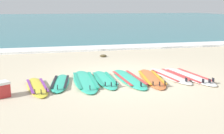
# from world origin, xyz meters

# --- Properties ---
(ground_plane) EXTENTS (80.00, 80.00, 0.00)m
(ground_plane) POSITION_xyz_m (0.00, 0.00, 0.00)
(ground_plane) COLOR beige
(sea) EXTENTS (80.00, 60.00, 0.10)m
(sea) POSITION_xyz_m (0.00, 35.24, 0.05)
(sea) COLOR teal
(sea) RESTS_ON ground
(wave_foam_strip) EXTENTS (80.00, 1.29, 0.11)m
(wave_foam_strip) POSITION_xyz_m (0.00, 5.89, 0.06)
(wave_foam_strip) COLOR white
(wave_foam_strip) RESTS_ON ground
(surfboard_0) EXTENTS (0.77, 2.05, 0.18)m
(surfboard_0) POSITION_xyz_m (-2.62, -0.42, 0.04)
(surfboard_0) COLOR yellow
(surfboard_0) RESTS_ON ground
(surfboard_1) EXTENTS (0.76, 1.98, 0.18)m
(surfboard_1) POSITION_xyz_m (-2.00, -0.16, 0.04)
(surfboard_1) COLOR #2DB793
(surfboard_1) RESTS_ON ground
(surfboard_2) EXTENTS (0.70, 2.59, 0.18)m
(surfboard_2) POSITION_xyz_m (-1.29, -0.12, 0.04)
(surfboard_2) COLOR #2DB793
(surfboard_2) RESTS_ON ground
(surfboard_3) EXTENTS (0.56, 2.19, 0.18)m
(surfboard_3) POSITION_xyz_m (-0.71, -0.10, 0.04)
(surfboard_3) COLOR #2DB793
(surfboard_3) RESTS_ON ground
(surfboard_4) EXTENTS (0.71, 2.47, 0.18)m
(surfboard_4) POSITION_xyz_m (0.00, -0.19, 0.04)
(surfboard_4) COLOR #2DB793
(surfboard_4) RESTS_ON ground
(surfboard_5) EXTENTS (0.93, 2.43, 0.18)m
(surfboard_5) POSITION_xyz_m (0.67, -0.30, 0.04)
(surfboard_5) COLOR orange
(surfboard_5) RESTS_ON ground
(surfboard_6) EXTENTS (0.82, 2.24, 0.18)m
(surfboard_6) POSITION_xyz_m (1.32, -0.15, 0.04)
(surfboard_6) COLOR silver
(surfboard_6) RESTS_ON ground
(surfboard_7) EXTENTS (0.92, 2.53, 0.18)m
(surfboard_7) POSITION_xyz_m (1.87, -0.31, 0.04)
(surfboard_7) COLOR white
(surfboard_7) RESTS_ON ground
(seaweed_clump_near_shoreline) EXTENTS (0.30, 0.24, 0.11)m
(seaweed_clump_near_shoreline) POSITION_xyz_m (0.04, 3.69, 0.05)
(seaweed_clump_near_shoreline) COLOR #4C4228
(seaweed_clump_near_shoreline) RESTS_ON ground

